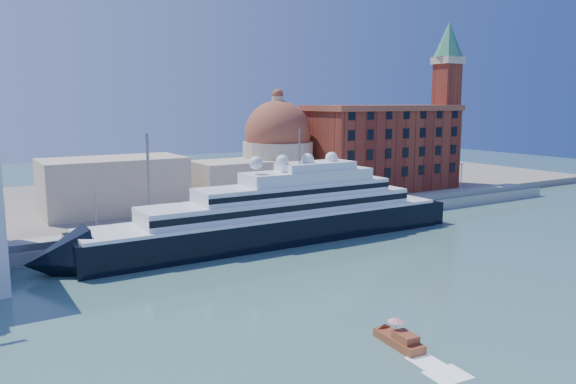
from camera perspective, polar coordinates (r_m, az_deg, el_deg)
ground at (r=87.41m, az=6.00°, el=-8.24°), size 400.00×400.00×0.00m
quay at (r=114.97m, az=-4.38°, el=-3.35°), size 180.00×10.00×2.50m
land at (r=152.01m, az=-11.48°, el=-0.55°), size 260.00×72.00×2.00m
quay_fence at (r=110.68m, az=-3.32°, el=-2.85°), size 180.00×0.10×1.20m
superyacht at (r=104.02m, az=-2.50°, el=-2.97°), size 82.37×11.42×24.62m
water_taxi at (r=63.61m, az=11.30°, el=-14.45°), size 2.71×6.66×3.09m
warehouse at (r=157.17m, az=9.59°, el=4.52°), size 43.00×19.00×23.25m
campanile at (r=173.47m, az=15.79°, el=9.67°), size 8.40×8.40×47.00m
church at (r=137.23m, az=-6.60°, el=2.73°), size 66.00×18.00×25.50m
lamp_posts at (r=106.72m, az=-10.07°, el=0.26°), size 120.80×2.40×18.00m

